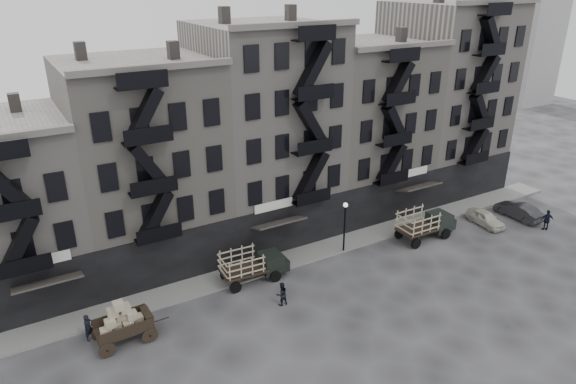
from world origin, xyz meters
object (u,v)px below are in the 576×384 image
car_east (486,218)px  car_far (519,211)px  pedestrian_west (88,328)px  stake_truck_east (426,222)px  policeman (547,220)px  stake_truck_west (253,263)px  wagon (121,319)px  pedestrian_mid (282,294)px

car_east → car_far: size_ratio=0.86×
pedestrian_west → stake_truck_east: bearing=-33.4°
pedestrian_west → policeman: bearing=-39.6°
stake_truck_east → car_east: (6.39, -0.87, -0.88)m
stake_truck_east → car_east: stake_truck_east is taller
stake_truck_east → pedestrian_west: stake_truck_east is taller
stake_truck_west → stake_truck_east: 15.29m
pedestrian_west → policeman: (36.75, -4.72, 0.05)m
car_east → stake_truck_east: bearing=176.8°
wagon → pedestrian_west: bearing=142.5°
stake_truck_east → car_east: bearing=-7.2°
wagon → stake_truck_east: bearing=-0.0°
stake_truck_west → pedestrian_west: stake_truck_west is taller
pedestrian_mid → stake_truck_east: bearing=-173.2°
stake_truck_west → pedestrian_mid: size_ratio=2.99×
car_far → pedestrian_west: 36.77m
pedestrian_mid → policeman: policeman is taller
stake_truck_west → stake_truck_east: bearing=-2.5°
wagon → car_east: bearing=-1.9°
stake_truck_east → pedestrian_west: (-26.64, 0.55, -0.64)m
stake_truck_west → pedestrian_west: bearing=-172.3°
pedestrian_mid → pedestrian_west: bearing=-14.6°
wagon → policeman: (35.06, -3.50, -0.75)m
pedestrian_mid → policeman: bearing=173.9°
car_far → stake_truck_east: bearing=-9.2°
pedestrian_west → policeman: policeman is taller
policeman → pedestrian_mid: bearing=26.0°
car_far → policeman: (0.03, -2.77, 0.22)m
stake_truck_west → car_east: 21.75m
car_far → pedestrian_mid: pedestrian_mid is taller
stake_truck_west → car_east: size_ratio=1.35×
stake_truck_east → wagon: bearing=-177.9°
pedestrian_mid → policeman: (25.04, -2.00, 0.09)m
car_far → pedestrian_west: bearing=-4.3°
pedestrian_mid → stake_truck_west: bearing=-87.0°
stake_truck_east → car_far: stake_truck_east is taller
car_far → pedestrian_mid: size_ratio=2.57×
stake_truck_east → car_far: size_ratio=1.23×
stake_truck_west → car_far: bearing=-3.5°
stake_truck_west → policeman: size_ratio=2.70×
pedestrian_west → car_far: bearing=-35.3°
wagon → stake_truck_west: bearing=10.9°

